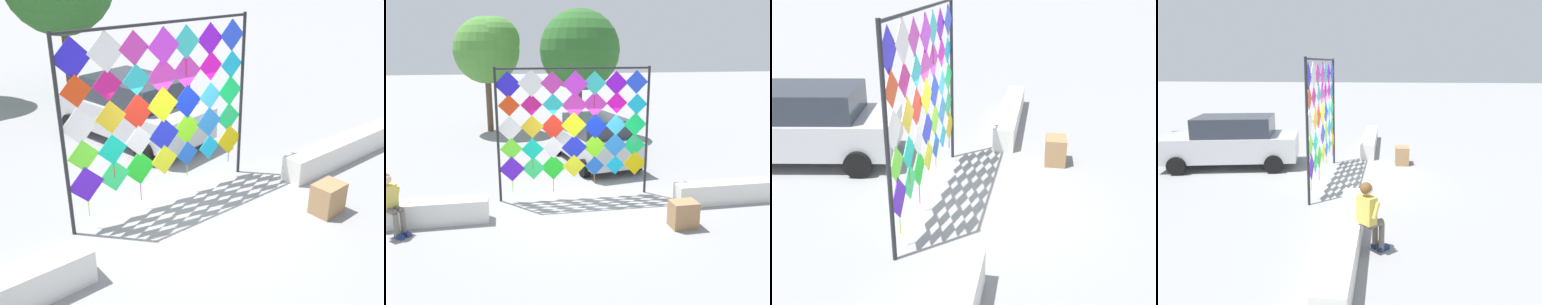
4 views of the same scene
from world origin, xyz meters
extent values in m
plane|color=gray|center=(0.00, 0.00, 0.00)|extent=(120.00, 120.00, 0.00)
cube|color=silver|center=(4.65, -0.39, 0.29)|extent=(4.39, 0.51, 0.58)
cylinder|color=#232328|center=(-2.17, 0.81, 1.82)|extent=(0.07, 0.07, 3.63)
cylinder|color=#232328|center=(1.96, 0.76, 1.82)|extent=(0.07, 0.07, 3.63)
cylinder|color=#232328|center=(-0.10, 0.78, 3.58)|extent=(4.14, 0.11, 0.06)
cube|color=#521AD1|center=(-1.84, 0.80, 0.91)|extent=(0.71, 0.02, 0.71)
cylinder|color=#A6E516|center=(-1.83, 0.81, 0.40)|extent=(0.02, 0.02, 0.30)
cube|color=#30EA6E|center=(-1.25, 0.81, 0.90)|extent=(0.65, 0.02, 0.65)
cube|color=#20E429|center=(-0.70, 0.80, 0.90)|extent=(0.72, 0.02, 0.72)
cylinder|color=#E516DC|center=(-0.70, 0.81, 0.36)|extent=(0.02, 0.02, 0.35)
cube|color=#F0F521|center=(-0.12, 0.78, 0.91)|extent=(0.65, 0.02, 0.65)
cube|color=blue|center=(0.46, 0.78, 0.88)|extent=(0.56, 0.02, 0.56)
cylinder|color=orange|center=(0.46, 0.79, 0.48)|extent=(0.02, 0.02, 0.24)
cube|color=#12B4EC|center=(1.07, 0.78, 0.88)|extent=(0.56, 0.02, 0.56)
cube|color=#DFC009|center=(1.64, 0.76, 0.91)|extent=(0.70, 0.02, 0.70)
cylinder|color=#1635E5|center=(1.64, 0.77, 0.46)|extent=(0.02, 0.02, 0.20)
cube|color=#67F42E|center=(-1.83, 0.81, 1.47)|extent=(0.61, 0.02, 0.61)
cube|color=#0ECFA7|center=(-1.26, 0.79, 1.44)|extent=(0.61, 0.02, 0.61)
cylinder|color=#E51641|center=(-1.26, 0.80, 1.00)|extent=(0.02, 0.02, 0.27)
cube|color=white|center=(-0.69, 0.80, 1.47)|extent=(0.62, 0.02, 0.62)
cylinder|color=#1F16E5|center=(-0.69, 0.81, 1.00)|extent=(0.02, 0.02, 0.32)
cube|color=#1B28CD|center=(-0.11, 0.79, 1.44)|extent=(0.72, 0.02, 0.72)
cylinder|color=yellow|center=(-0.11, 0.80, 0.90)|extent=(0.02, 0.02, 0.36)
cube|color=#7CF31B|center=(0.46, 0.79, 1.45)|extent=(0.68, 0.02, 0.68)
cube|color=#237DD8|center=(1.05, 0.78, 1.46)|extent=(0.67, 0.02, 0.67)
cylinder|color=orange|center=(1.05, 0.79, 0.98)|extent=(0.02, 0.02, 0.29)
cube|color=#15D15F|center=(1.61, 0.77, 1.44)|extent=(0.66, 0.02, 0.66)
cylinder|color=#E51694|center=(1.61, 0.78, 0.93)|extent=(0.02, 0.02, 0.36)
cube|color=white|center=(-1.85, 0.82, 2.03)|extent=(0.68, 0.02, 0.68)
cube|color=gold|center=(-1.26, 0.78, 2.06)|extent=(0.63, 0.02, 0.63)
cube|color=red|center=(-0.68, 0.81, 2.04)|extent=(0.70, 0.02, 0.70)
cube|color=yellow|center=(-0.12, 0.78, 2.07)|extent=(0.71, 0.02, 0.71)
cylinder|color=#2216E5|center=(-0.12, 0.79, 1.59)|extent=(0.02, 0.02, 0.24)
cube|color=#102DD1|center=(0.48, 0.79, 2.01)|extent=(0.69, 0.02, 0.69)
cylinder|color=yellow|center=(0.48, 0.80, 1.49)|extent=(0.02, 0.02, 0.37)
cube|color=#38C0EB|center=(1.06, 0.77, 2.03)|extent=(0.59, 0.02, 0.59)
cube|color=#11DF5D|center=(1.62, 0.76, 2.04)|extent=(0.66, 0.02, 0.66)
cylinder|color=#E51699|center=(1.62, 0.77, 1.57)|extent=(0.02, 0.02, 0.27)
cube|color=#EA3B11|center=(-1.84, 0.81, 2.64)|extent=(0.57, 0.02, 0.57)
cylinder|color=#16BDE5|center=(-1.84, 0.82, 2.27)|extent=(0.02, 0.02, 0.17)
cube|color=#CE1679|center=(-1.26, 0.81, 2.64)|extent=(0.58, 0.02, 0.58)
cube|color=#28CAD1|center=(-0.69, 0.78, 2.65)|extent=(0.58, 0.02, 0.58)
cube|color=#EA3AC5|center=(-0.10, 0.79, 2.61)|extent=(0.72, 0.02, 0.72)
cylinder|color=#16E541|center=(-0.10, 0.80, 2.11)|extent=(0.02, 0.02, 0.28)
cube|color=#DD37C6|center=(0.46, 0.79, 2.63)|extent=(0.70, 0.02, 0.70)
cylinder|color=#16E534|center=(0.46, 0.80, 2.15)|extent=(0.02, 0.02, 0.25)
cube|color=#F90FC8|center=(1.07, 0.77, 2.65)|extent=(0.59, 0.02, 0.59)
cube|color=#15BBEA|center=(1.66, 0.78, 2.60)|extent=(0.59, 0.02, 0.59)
cube|color=#261DD6|center=(-1.85, 0.82, 3.17)|extent=(0.71, 0.02, 0.71)
cube|color=white|center=(-1.24, 0.81, 3.21)|extent=(0.72, 0.02, 0.72)
cube|color=#D434B0|center=(-0.70, 0.80, 3.21)|extent=(0.62, 0.02, 0.62)
cylinder|color=#16E545|center=(-0.70, 0.81, 2.79)|extent=(0.02, 0.02, 0.22)
cube|color=#DC35F1|center=(-0.08, 0.77, 3.17)|extent=(0.70, 0.02, 0.70)
cube|color=#33D0CA|center=(0.44, 0.77, 3.19)|extent=(0.65, 0.02, 0.65)
cylinder|color=red|center=(0.44, 0.78, 2.70)|extent=(0.02, 0.02, 0.33)
cube|color=#8B12E7|center=(1.05, 0.78, 3.18)|extent=(0.65, 0.02, 0.65)
cube|color=blue|center=(1.61, 0.75, 3.21)|extent=(0.64, 0.02, 0.64)
cube|color=#B7B7BC|center=(1.22, 4.20, 0.70)|extent=(2.66, 4.75, 0.80)
cube|color=#282D38|center=(1.24, 4.04, 1.42)|extent=(2.10, 2.76, 0.64)
cylinder|color=black|center=(0.53, 2.53, 0.30)|extent=(0.33, 0.63, 0.60)
cylinder|color=black|center=(2.43, 2.86, 0.30)|extent=(0.33, 0.63, 0.60)
cube|color=#9E754C|center=(2.06, -1.65, 0.31)|extent=(0.62, 0.47, 0.63)
camera|label=1|loc=(-4.78, -5.83, 4.64)|focal=41.29mm
camera|label=2|loc=(-1.98, -9.75, 4.07)|focal=37.37mm
camera|label=3|loc=(-7.69, -1.30, 4.24)|focal=41.95mm
camera|label=4|loc=(-11.08, -1.11, 3.49)|focal=35.65mm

